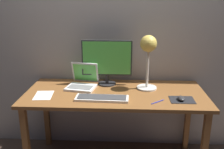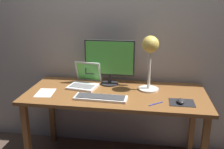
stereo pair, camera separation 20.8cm
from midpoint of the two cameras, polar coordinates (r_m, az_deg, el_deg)
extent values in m
cube|color=#A8A099|center=(2.54, 4.55, 11.19)|extent=(4.80, 0.06, 2.60)
cube|color=brown|center=(2.29, 3.45, -4.36)|extent=(1.60, 0.70, 0.03)
cube|color=brown|center=(2.38, -16.03, -14.08)|extent=(0.05, 0.05, 0.71)
cube|color=brown|center=(2.85, -11.25, -8.23)|extent=(0.05, 0.05, 0.71)
cube|color=brown|center=(2.75, 19.66, -9.93)|extent=(0.05, 0.05, 0.71)
cylinder|color=#28282B|center=(2.48, 1.89, -2.05)|extent=(0.17, 0.17, 0.01)
cylinder|color=#28282B|center=(2.46, 1.90, -0.98)|extent=(0.03, 0.03, 0.08)
cube|color=#28282B|center=(2.40, 1.95, 3.75)|extent=(0.47, 0.03, 0.34)
cube|color=#59C64C|center=(2.39, 1.90, 3.65)|extent=(0.45, 0.00, 0.31)
cube|color=silver|center=(2.13, 0.24, -5.31)|extent=(0.44, 0.16, 0.02)
cube|color=#38383A|center=(2.12, 0.24, -5.01)|extent=(0.41, 0.13, 0.01)
cube|color=silver|center=(2.39, -4.07, -2.74)|extent=(0.29, 0.25, 0.02)
cube|color=slate|center=(2.38, -4.22, -2.61)|extent=(0.24, 0.15, 0.00)
cube|color=silver|center=(2.47, -2.94, 0.64)|extent=(0.26, 0.11, 0.20)
cube|color=#59C64C|center=(2.47, -2.94, 0.64)|extent=(0.23, 0.10, 0.17)
cylinder|color=beige|center=(2.37, 10.65, -3.23)|extent=(0.18, 0.18, 0.01)
cylinder|color=silver|center=(2.31, 10.91, 1.31)|extent=(0.02, 0.02, 0.38)
sphere|color=gold|center=(2.26, 11.23, 6.62)|extent=(0.15, 0.15, 0.15)
sphere|color=#FFEAB2|center=(2.26, 11.18, 5.64)|extent=(0.05, 0.05, 0.05)
cube|color=black|center=(2.17, 18.05, -6.05)|extent=(0.20, 0.16, 0.00)
ellipsoid|color=#28282B|center=(2.15, 17.86, -5.72)|extent=(0.06, 0.10, 0.03)
cube|color=white|center=(2.31, -12.22, -4.06)|extent=(0.17, 0.22, 0.00)
cylinder|color=#2633A5|center=(2.09, 12.63, -6.44)|extent=(0.11, 0.10, 0.01)
camera|label=1|loc=(0.10, -87.27, 0.86)|focal=40.90mm
camera|label=2|loc=(0.10, 92.73, -0.86)|focal=40.90mm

